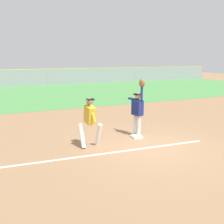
{
  "coord_description": "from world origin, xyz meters",
  "views": [
    {
      "loc": [
        -4.55,
        -6.97,
        3.04
      ],
      "look_at": [
        -0.91,
        1.38,
        1.05
      ],
      "focal_mm": 39.58,
      "sensor_mm": 36.0,
      "label": 1
    }
  ],
  "objects_px": {
    "fielder": "(138,108)",
    "parked_car_blue": "(135,74)",
    "first_base": "(136,137)",
    "parked_car_tan": "(52,77)",
    "runner": "(90,119)",
    "parked_car_black": "(93,75)",
    "baseball": "(139,93)"
  },
  "relations": [
    {
      "from": "parked_car_tan",
      "to": "baseball",
      "type": "bearing_deg",
      "value": -94.49
    },
    {
      "from": "fielder",
      "to": "runner",
      "type": "height_order",
      "value": "fielder"
    },
    {
      "from": "fielder",
      "to": "parked_car_tan",
      "type": "relative_size",
      "value": 0.51
    },
    {
      "from": "runner",
      "to": "parked_car_black",
      "type": "xyz_separation_m",
      "value": [
        8.97,
        25.33,
        -0.32
      ]
    },
    {
      "from": "first_base",
      "to": "runner",
      "type": "xyz_separation_m",
      "value": [
        -1.98,
        -0.25,
        0.96
      ]
    },
    {
      "from": "parked_car_black",
      "to": "parked_car_blue",
      "type": "relative_size",
      "value": 1.0
    },
    {
      "from": "runner",
      "to": "parked_car_black",
      "type": "height_order",
      "value": "runner"
    },
    {
      "from": "baseball",
      "to": "parked_car_tan",
      "type": "xyz_separation_m",
      "value": [
        1.08,
        24.95,
        -1.05
      ]
    },
    {
      "from": "fielder",
      "to": "parked_car_tan",
      "type": "bearing_deg",
      "value": -105.21
    },
    {
      "from": "baseball",
      "to": "parked_car_blue",
      "type": "distance_m",
      "value": 27.81
    },
    {
      "from": "fielder",
      "to": "parked_car_blue",
      "type": "height_order",
      "value": "fielder"
    },
    {
      "from": "fielder",
      "to": "parked_car_black",
      "type": "distance_m",
      "value": 25.83
    },
    {
      "from": "fielder",
      "to": "parked_car_blue",
      "type": "distance_m",
      "value": 27.73
    },
    {
      "from": "parked_car_black",
      "to": "parked_car_blue",
      "type": "distance_m",
      "value": 6.4
    },
    {
      "from": "first_base",
      "to": "parked_car_black",
      "type": "height_order",
      "value": "parked_car_black"
    },
    {
      "from": "runner",
      "to": "fielder",
      "type": "bearing_deg",
      "value": 4.59
    },
    {
      "from": "fielder",
      "to": "baseball",
      "type": "xyz_separation_m",
      "value": [
        -0.01,
        -0.07,
        0.6
      ]
    },
    {
      "from": "runner",
      "to": "parked_car_tan",
      "type": "height_order",
      "value": "runner"
    },
    {
      "from": "first_base",
      "to": "baseball",
      "type": "relative_size",
      "value": 5.14
    },
    {
      "from": "parked_car_tan",
      "to": "fielder",
      "type": "bearing_deg",
      "value": -94.46
    },
    {
      "from": "fielder",
      "to": "baseball",
      "type": "height_order",
      "value": "fielder"
    },
    {
      "from": "baseball",
      "to": "parked_car_tan",
      "type": "height_order",
      "value": "baseball"
    },
    {
      "from": "runner",
      "to": "baseball",
      "type": "relative_size",
      "value": 23.24
    },
    {
      "from": "first_base",
      "to": "parked_car_tan",
      "type": "xyz_separation_m",
      "value": [
        1.2,
        25.06,
        0.63
      ]
    },
    {
      "from": "fielder",
      "to": "parked_car_tan",
      "type": "distance_m",
      "value": 24.9
    },
    {
      "from": "runner",
      "to": "baseball",
      "type": "bearing_deg",
      "value": 2.78
    },
    {
      "from": "runner",
      "to": "baseball",
      "type": "distance_m",
      "value": 2.25
    },
    {
      "from": "runner",
      "to": "parked_car_tan",
      "type": "relative_size",
      "value": 0.39
    },
    {
      "from": "parked_car_blue",
      "to": "baseball",
      "type": "bearing_deg",
      "value": -112.06
    },
    {
      "from": "parked_car_black",
      "to": "parked_car_blue",
      "type": "xyz_separation_m",
      "value": [
        6.38,
        -0.54,
        0.0
      ]
    },
    {
      "from": "parked_car_tan",
      "to": "parked_car_black",
      "type": "xyz_separation_m",
      "value": [
        5.79,
        0.02,
        0.0
      ]
    },
    {
      "from": "first_base",
      "to": "runner",
      "type": "distance_m",
      "value": 2.21
    }
  ]
}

